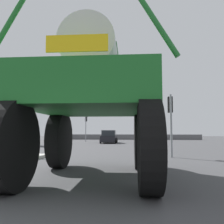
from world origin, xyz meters
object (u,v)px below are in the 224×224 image
(oversize_sprayer, at_px, (92,101))
(traffic_signal_near_left, at_px, (22,103))
(traffic_signal_near_right, at_px, (170,112))
(traffic_signal_far_right, at_px, (136,123))
(sedan_ahead, at_px, (109,137))
(bare_tree_left, at_px, (28,100))
(traffic_signal_far_left, at_px, (86,122))

(oversize_sprayer, bearing_deg, traffic_signal_near_left, 39.34)
(traffic_signal_near_left, height_order, traffic_signal_near_right, traffic_signal_near_left)
(oversize_sprayer, bearing_deg, traffic_signal_far_right, -4.56)
(traffic_signal_near_right, bearing_deg, sedan_ahead, 108.23)
(traffic_signal_far_right, bearing_deg, bare_tree_left, -144.26)
(traffic_signal_far_right, bearing_deg, traffic_signal_near_left, -108.43)
(traffic_signal_far_left, distance_m, bare_tree_left, 9.57)
(bare_tree_left, bearing_deg, traffic_signal_near_right, -39.93)
(traffic_signal_near_left, distance_m, traffic_signal_near_right, 8.26)
(sedan_ahead, xyz_separation_m, traffic_signal_near_right, (5.06, -15.38, 1.67))
(sedan_ahead, relative_size, traffic_signal_near_right, 1.26)
(oversize_sprayer, height_order, traffic_signal_far_left, oversize_sprayer)
(sedan_ahead, xyz_separation_m, bare_tree_left, (-8.16, -4.31, 3.97))
(traffic_signal_near_right, xyz_separation_m, traffic_signal_far_left, (-8.73, 19.28, 0.33))
(traffic_signal_far_left, bearing_deg, traffic_signal_near_right, -65.65)
(traffic_signal_near_left, bearing_deg, bare_tree_left, 114.23)
(traffic_signal_near_left, relative_size, traffic_signal_far_right, 1.18)
(oversize_sprayer, height_order, sedan_ahead, oversize_sprayer)
(traffic_signal_near_left, bearing_deg, traffic_signal_far_right, 71.57)
(traffic_signal_near_left, height_order, bare_tree_left, bare_tree_left)
(traffic_signal_near_left, distance_m, bare_tree_left, 12.27)
(oversize_sprayer, xyz_separation_m, traffic_signal_near_right, (3.08, 5.94, 0.18))
(traffic_signal_near_right, height_order, traffic_signal_far_left, traffic_signal_far_left)
(sedan_ahead, relative_size, traffic_signal_near_left, 1.03)
(traffic_signal_far_right, distance_m, bare_tree_left, 14.24)
(traffic_signal_far_right, relative_size, bare_tree_left, 0.57)
(oversize_sprayer, bearing_deg, traffic_signal_far_left, 10.95)
(traffic_signal_far_left, bearing_deg, bare_tree_left, -118.70)
(traffic_signal_near_right, relative_size, traffic_signal_far_left, 0.88)
(oversize_sprayer, distance_m, traffic_signal_near_left, 7.90)
(traffic_signal_far_right, xyz_separation_m, bare_tree_left, (-11.42, -8.22, 2.20))
(traffic_signal_near_left, relative_size, traffic_signal_near_right, 1.23)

